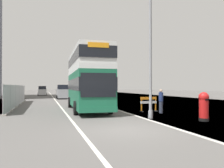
% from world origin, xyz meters
% --- Properties ---
extents(ground, '(140.00, 280.00, 0.10)m').
position_xyz_m(ground, '(0.58, 0.16, -0.05)').
color(ground, '#565451').
extents(double_decker_bus, '(3.04, 10.58, 4.99)m').
position_xyz_m(double_decker_bus, '(-0.05, 9.46, 2.65)').
color(double_decker_bus, '#196042').
rests_on(double_decker_bus, ground).
extents(lamppost_foreground, '(0.29, 0.70, 9.63)m').
position_xyz_m(lamppost_foreground, '(2.87, 3.17, 4.57)').
color(lamppost_foreground, gray).
rests_on(lamppost_foreground, ground).
extents(red_pillar_postbox, '(0.60, 0.60, 1.69)m').
position_xyz_m(red_pillar_postbox, '(5.38, 1.33, 0.93)').
color(red_pillar_postbox, black).
rests_on(red_pillar_postbox, ground).
extents(roadworks_barrier, '(1.46, 0.56, 1.17)m').
position_xyz_m(roadworks_barrier, '(4.49, 6.90, 0.72)').
color(roadworks_barrier, orange).
rests_on(roadworks_barrier, ground).
extents(construction_site_fence, '(0.44, 17.20, 2.20)m').
position_xyz_m(construction_site_fence, '(-6.23, 15.45, 1.05)').
color(construction_site_fence, '#A8AAAD').
rests_on(construction_site_fence, ground).
extents(car_oncoming_near, '(1.96, 4.10, 2.32)m').
position_xyz_m(car_oncoming_near, '(-0.68, 29.00, 1.09)').
color(car_oncoming_near, gray).
rests_on(car_oncoming_near, ground).
extents(car_receding_mid, '(2.02, 4.57, 2.06)m').
position_xyz_m(car_receding_mid, '(0.09, 36.45, 0.97)').
color(car_receding_mid, navy).
rests_on(car_receding_mid, ground).
extents(car_receding_far, '(2.01, 4.29, 2.15)m').
position_xyz_m(car_receding_far, '(-4.05, 46.42, 1.01)').
color(car_receding_far, silver).
rests_on(car_receding_far, ground).
extents(car_far_side, '(1.98, 4.09, 2.19)m').
position_xyz_m(car_far_side, '(-4.06, 54.41, 1.02)').
color(car_far_side, silver).
rests_on(car_far_side, ground).
extents(pedestrian_at_kerb, '(0.34, 0.34, 1.80)m').
position_xyz_m(pedestrian_at_kerb, '(4.94, 5.67, 0.91)').
color(pedestrian_at_kerb, '#2D3342').
rests_on(pedestrian_at_kerb, ground).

